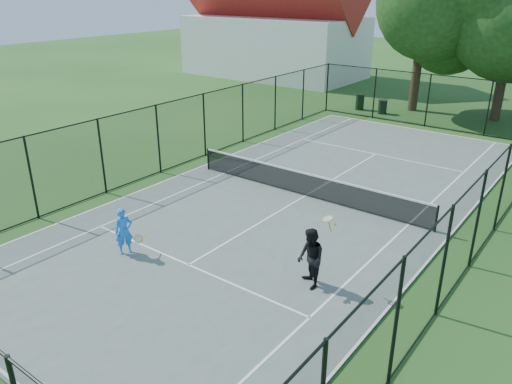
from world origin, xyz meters
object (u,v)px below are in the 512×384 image
Objects in this scene: tennis_net at (306,183)px; player_blue at (124,231)px; trash_bin_right at (383,107)px; trash_bin_left at (360,102)px; player_black at (310,258)px.

player_blue is (-2.02, -7.02, 0.21)m from tennis_net.
player_blue is at bearing -86.71° from trash_bin_right.
trash_bin_left is 0.69× the size of player_blue.
trash_bin_left is 1.18× the size of trash_bin_right.
player_black reaches higher than trash_bin_right.
player_black is (6.61, -19.62, 0.47)m from trash_bin_right.
player_blue is 5.68m from player_black.
tennis_net is at bearing 73.94° from player_blue.
player_black reaches higher than player_blue.
tennis_net is 7.30m from player_blue.
trash_bin_right is 0.42× the size of player_black.
tennis_net is 9.96× the size of trash_bin_left.
player_blue is at bearing -106.06° from tennis_net.
player_blue is (2.88, -21.59, 0.28)m from trash_bin_left.
trash_bin_right is at bearing -5.00° from trash_bin_left.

